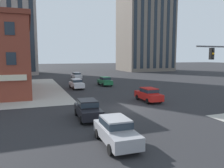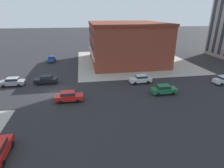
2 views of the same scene
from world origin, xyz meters
TOP-DOWN VIEW (x-y plane):
  - ground_plane at (0.00, 0.00)m, footprint 320.00×320.00m
  - car_main_northbound_near at (4.33, 2.69)m, footprint 1.97×4.44m
  - car_main_southbound_far at (-4.29, -8.51)m, footprint 1.96×4.43m
  - car_cross_eastbound at (-1.75, 16.67)m, footprint 1.99×4.45m
  - car_parked_curb at (-4.51, -2.26)m, footprint 2.04×4.47m
  - car_main_mid at (4.12, 18.98)m, footprint 1.91×4.41m
  - car_cross_far at (1.48, 33.13)m, footprint 2.09×4.50m

SIDE VIEW (x-z plane):
  - ground_plane at x=0.00m, z-range 0.00..0.00m
  - car_main_northbound_near at x=4.33m, z-range 0.08..1.76m
  - car_main_southbound_far at x=-4.29m, z-range 0.08..1.76m
  - car_cross_eastbound at x=-1.75m, z-range 0.08..1.76m
  - car_parked_curb at x=-4.51m, z-range 0.08..1.76m
  - car_main_mid at x=4.12m, z-range 0.08..1.76m
  - car_cross_far at x=1.48m, z-range 0.08..1.76m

